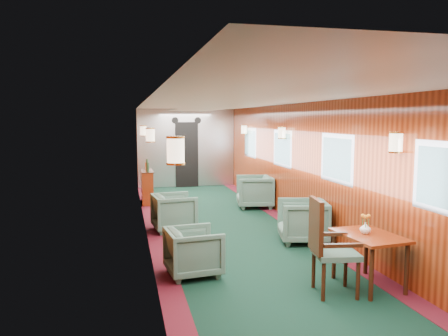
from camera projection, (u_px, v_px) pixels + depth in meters
name	position (u px, v px, depth m)	size (l,w,h in m)	color
room	(232.00, 145.00, 7.68)	(12.00, 12.10, 2.40)	black
bulkhead	(186.00, 149.00, 13.46)	(2.98, 0.17, 2.39)	silver
windows_right	(305.00, 153.00, 8.27)	(0.02, 8.60, 0.80)	#B6B8BD
wall_sconces	(225.00, 135.00, 8.21)	(2.97, 7.97, 0.25)	#FFEEC6
dining_table	(369.00, 243.00, 5.41)	(0.71, 0.95, 0.67)	maroon
side_chair	(327.00, 243.00, 5.17)	(0.58, 0.61, 1.16)	#1B4039
credenza	(147.00, 186.00, 10.86)	(0.29, 0.92, 1.10)	maroon
flower_vase	(365.00, 228.00, 5.43)	(0.13, 0.13, 0.14)	white
armchair_left_near	(194.00, 252.00, 5.84)	(0.68, 0.70, 0.64)	#1B4039
armchair_left_far	(174.00, 212.00, 8.19)	(0.74, 0.77, 0.70)	#1B4039
armchair_right_near	(303.00, 221.00, 7.41)	(0.77, 0.80, 0.72)	#1B4039
armchair_right_far	(255.00, 192.00, 10.33)	(0.81, 0.84, 0.76)	#1B4039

